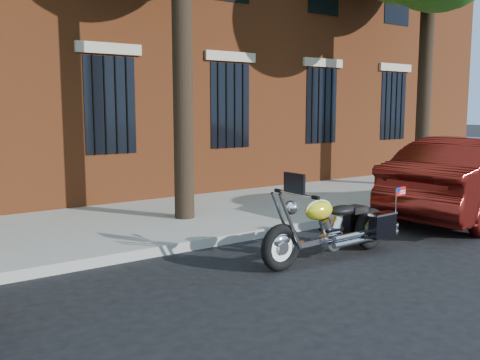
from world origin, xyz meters
TOP-DOWN VIEW (x-y plane):
  - ground at (0.00, 0.00)m, footprint 120.00×120.00m
  - curb at (0.00, 1.38)m, footprint 40.00×0.16m
  - sidewalk at (0.00, 3.26)m, footprint 40.00×3.60m
  - motorcycle at (1.19, -0.25)m, footprint 2.58×0.75m

SIDE VIEW (x-z plane):
  - ground at x=0.00m, z-range 0.00..0.00m
  - curb at x=0.00m, z-range 0.00..0.15m
  - sidewalk at x=0.00m, z-range 0.00..0.15m
  - motorcycle at x=1.19m, z-range -0.21..1.09m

